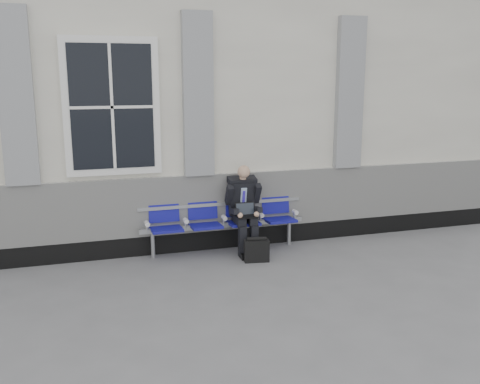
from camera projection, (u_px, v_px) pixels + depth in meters
name	position (u px, v px, depth m)	size (l,w,h in m)	color
ground	(100.00, 298.00, 6.60)	(70.00, 70.00, 0.00)	slate
station_building	(83.00, 103.00, 9.37)	(14.40, 4.40, 4.49)	silver
bench	(223.00, 216.00, 8.28)	(2.60, 0.47, 0.91)	#9EA0A3
businessman	(244.00, 205.00, 8.20)	(0.54, 0.72, 1.36)	black
briefcase	(257.00, 250.00, 7.86)	(0.38, 0.21, 0.37)	black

